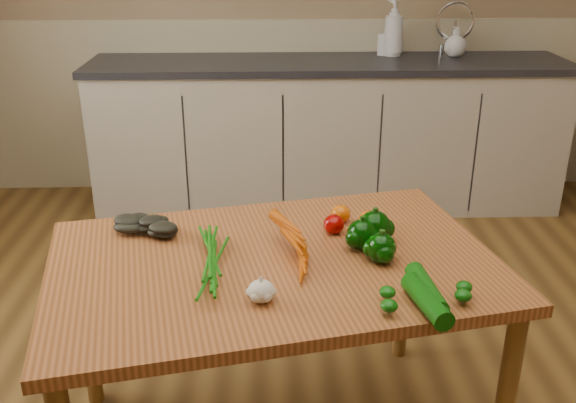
# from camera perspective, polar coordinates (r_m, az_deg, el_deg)

# --- Properties ---
(room) EXTENTS (4.04, 5.04, 2.64)m
(room) POSITION_cam_1_polar(r_m,az_deg,el_deg) (1.84, 3.34, 11.52)
(room) COLOR brown
(room) RESTS_ON ground
(counter_run) EXTENTS (2.84, 0.64, 1.14)m
(counter_run) POSITION_cam_1_polar(r_m,az_deg,el_deg) (4.00, 3.67, 6.18)
(counter_run) COLOR #B1A794
(counter_run) RESTS_ON ground
(table) EXTENTS (1.46, 1.10, 0.71)m
(table) POSITION_cam_1_polar(r_m,az_deg,el_deg) (1.96, -1.24, -7.15)
(table) COLOR #AB6031
(table) RESTS_ON ground
(soap_bottle_a) EXTENTS (0.18, 0.18, 0.33)m
(soap_bottle_a) POSITION_cam_1_polar(r_m,az_deg,el_deg) (4.06, 9.39, 14.96)
(soap_bottle_a) COLOR silver
(soap_bottle_a) RESTS_ON counter_run
(soap_bottle_b) EXTENTS (0.12, 0.12, 0.19)m
(soap_bottle_b) POSITION_cam_1_polar(r_m,az_deg,el_deg) (4.08, 8.77, 14.06)
(soap_bottle_b) COLOR silver
(soap_bottle_b) RESTS_ON counter_run
(soap_bottle_c) EXTENTS (0.17, 0.17, 0.17)m
(soap_bottle_c) POSITION_cam_1_polar(r_m,az_deg,el_deg) (4.13, 14.69, 13.56)
(soap_bottle_c) COLOR silver
(soap_bottle_c) RESTS_ON counter_run
(carrot_bunch) EXTENTS (0.28, 0.23, 0.07)m
(carrot_bunch) POSITION_cam_1_polar(r_m,az_deg,el_deg) (1.90, -1.75, -4.34)
(carrot_bunch) COLOR #C54D04
(carrot_bunch) RESTS_ON table
(leafy_greens) EXTENTS (0.19, 0.17, 0.09)m
(leafy_greens) POSITION_cam_1_polar(r_m,az_deg,el_deg) (2.10, -12.49, -1.77)
(leafy_greens) COLOR black
(leafy_greens) RESTS_ON table
(garlic_bulb) EXTENTS (0.07, 0.07, 0.06)m
(garlic_bulb) POSITION_cam_1_polar(r_m,az_deg,el_deg) (1.70, -2.40, -7.97)
(garlic_bulb) COLOR silver
(garlic_bulb) RESTS_ON table
(pepper_a) EXTENTS (0.09, 0.09, 0.09)m
(pepper_a) POSITION_cam_1_polar(r_m,az_deg,el_deg) (1.98, 6.58, -2.92)
(pepper_a) COLOR #032F02
(pepper_a) RESTS_ON table
(pepper_b) EXTENTS (0.10, 0.10, 0.10)m
(pepper_b) POSITION_cam_1_polar(r_m,az_deg,el_deg) (2.02, 7.70, -2.29)
(pepper_b) COLOR #032F02
(pepper_b) RESTS_ON table
(pepper_c) EXTENTS (0.09, 0.09, 0.09)m
(pepper_c) POSITION_cam_1_polar(r_m,az_deg,el_deg) (1.91, 8.29, -4.11)
(pepper_c) COLOR #032F02
(pepper_c) RESTS_ON table
(tomato_a) EXTENTS (0.07, 0.07, 0.06)m
(tomato_a) POSITION_cam_1_polar(r_m,az_deg,el_deg) (2.07, 4.10, -2.03)
(tomato_a) COLOR #940502
(tomato_a) RESTS_ON table
(tomato_b) EXTENTS (0.07, 0.07, 0.06)m
(tomato_b) POSITION_cam_1_polar(r_m,az_deg,el_deg) (2.15, 4.70, -1.11)
(tomato_b) COLOR #DA5A05
(tomato_b) RESTS_ON table
(tomato_c) EXTENTS (0.07, 0.07, 0.07)m
(tomato_c) POSITION_cam_1_polar(r_m,az_deg,el_deg) (2.11, 7.21, -1.67)
(tomato_c) COLOR #DA5A05
(tomato_c) RESTS_ON table
(zucchini_a) EXTENTS (0.07, 0.21, 0.05)m
(zucchini_a) POSITION_cam_1_polar(r_m,az_deg,el_deg) (1.75, 12.18, -7.65)
(zucchini_a) COLOR #084A07
(zucchini_a) RESTS_ON table
(zucchini_b) EXTENTS (0.10, 0.21, 0.06)m
(zucchini_b) POSITION_cam_1_polar(r_m,az_deg,el_deg) (1.70, 12.22, -8.60)
(zucchini_b) COLOR #084A07
(zucchini_b) RESTS_ON table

